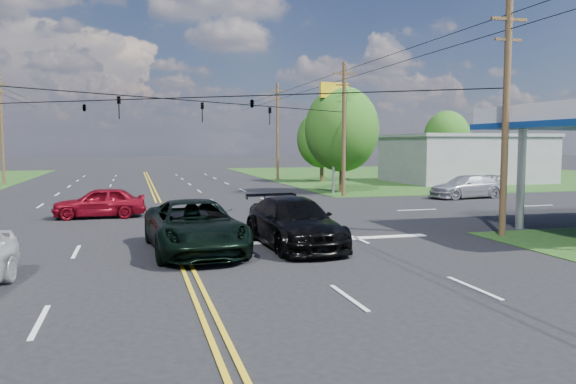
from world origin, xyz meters
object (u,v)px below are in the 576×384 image
object	(u,v)px
tree_far_r	(447,137)
tree_right_a	(342,129)
pole_se	(506,115)
pickup_dkgreen	(195,226)
pole_right_far	(277,130)
suv_black	(294,222)
pole_left_far	(2,128)
pole_ne	(344,128)
tree_right_b	(322,139)
retail_ne	(465,160)

from	to	relation	value
tree_far_r	tree_right_a	bearing A→B (deg)	-138.01
pole_se	pickup_dkgreen	xyz separation A→B (m)	(-12.50, -0.09, -4.01)
pole_right_far	pickup_dkgreen	xyz separation A→B (m)	(-12.50, -37.09, -4.27)
pickup_dkgreen	suv_black	size ratio (longest dim) A/B	1.06
pole_right_far	pickup_dkgreen	bearing A→B (deg)	-108.63
pole_right_far	suv_black	size ratio (longest dim) A/B	1.63
pole_se	suv_black	size ratio (longest dim) A/B	1.55
pole_se	pole_left_far	bearing A→B (deg)	125.10
pole_se	pole_ne	world-z (taller)	same
pole_se	pole_ne	distance (m)	18.00
pole_se	tree_far_r	xyz separation A→B (m)	(21.00, 39.00, -0.37)
pole_left_far	suv_black	xyz separation A→B (m)	(17.14, -36.94, -4.28)
tree_far_r	tree_right_b	bearing A→B (deg)	-161.08
retail_ne	suv_black	xyz separation A→B (m)	(-25.86, -28.94, -1.31)
tree_right_a	tree_far_r	size ratio (longest dim) A/B	1.07
pole_se	pole_right_far	distance (m)	37.00
pole_se	tree_right_a	bearing A→B (deg)	87.27
retail_ne	tree_far_r	world-z (taller)	tree_far_r
suv_black	pole_se	bearing A→B (deg)	-3.79
pole_left_far	tree_right_a	world-z (taller)	pole_left_far
pole_se	tree_right_a	xyz separation A→B (m)	(1.00, 21.00, -0.05)
pole_ne	pole_right_far	size ratio (longest dim) A/B	0.95
tree_far_r	pole_ne	bearing A→B (deg)	-135.00
tree_right_a	suv_black	world-z (taller)	tree_right_a
pole_left_far	tree_right_a	bearing A→B (deg)	-30.65
pole_right_far	suv_black	distance (m)	38.23
pole_left_far	suv_black	bearing A→B (deg)	-65.12
retail_ne	pole_ne	distance (m)	20.43
pole_left_far	tree_right_b	size ratio (longest dim) A/B	1.41
pole_left_far	suv_black	size ratio (longest dim) A/B	1.63
tree_far_r	pickup_dkgreen	world-z (taller)	tree_far_r
pole_left_far	tree_far_r	distance (m)	47.05
pole_right_far	tree_far_r	world-z (taller)	pole_right_far
retail_ne	tree_right_a	world-z (taller)	tree_right_a
tree_right_a	tree_far_r	world-z (taller)	tree_right_a
pole_ne	pole_left_far	xyz separation A→B (m)	(-26.00, 19.00, 0.25)
pole_ne	pickup_dkgreen	distance (m)	22.35
suv_black	pickup_dkgreen	bearing A→B (deg)	178.87
pole_right_far	tree_far_r	bearing A→B (deg)	5.44
pole_left_far	pole_right_far	distance (m)	26.00
retail_ne	pole_ne	bearing A→B (deg)	-147.09
retail_ne	pole_left_far	xyz separation A→B (m)	(-43.00, 8.00, 2.97)
pole_right_far	pickup_dkgreen	distance (m)	39.37
pole_right_far	retail_ne	bearing A→B (deg)	-25.20
tree_right_a	tree_far_r	bearing A→B (deg)	41.99
pole_ne	tree_far_r	xyz separation A→B (m)	(21.00, 21.00, -0.37)
pole_ne	suv_black	distance (m)	20.41
tree_right_a	suv_black	distance (m)	23.49
retail_ne	suv_black	bearing A→B (deg)	-131.78
pole_se	tree_right_a	distance (m)	21.02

